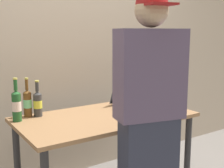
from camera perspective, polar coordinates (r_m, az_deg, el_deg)
The scene contains 8 objects.
desk at distance 2.44m, azimuth -1.27°, elevation -8.20°, with size 1.40×0.74×0.77m.
laptop at distance 2.71m, azimuth 4.01°, elevation -3.35°, with size 0.33×0.32×0.19m.
beer_bottle_green at distance 2.43m, azimuth -14.08°, elevation -3.56°, with size 0.07×0.07×0.29m.
beer_bottle_dark at distance 2.44m, azimuth -15.92°, elevation -3.42°, with size 0.06×0.06×0.31m.
beer_bottle_amber at distance 2.34m, azimuth -17.86°, elevation -3.84°, with size 0.07×0.07×0.33m.
person_figure at distance 1.92m, azimuth 7.13°, elevation -7.00°, with size 0.46×0.33×1.69m.
coffee_mug at distance 2.53m, azimuth 11.47°, elevation -4.20°, with size 0.12×0.08×0.11m.
back_wall at distance 2.96m, azimuth -8.80°, elevation 7.27°, with size 6.00×0.10×2.60m, color tan.
Camera 1 is at (-1.24, -1.97, 1.43)m, focal length 47.60 mm.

